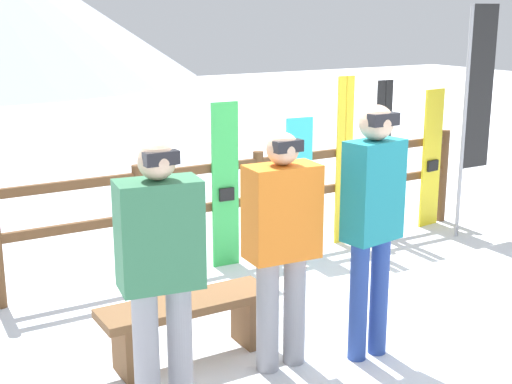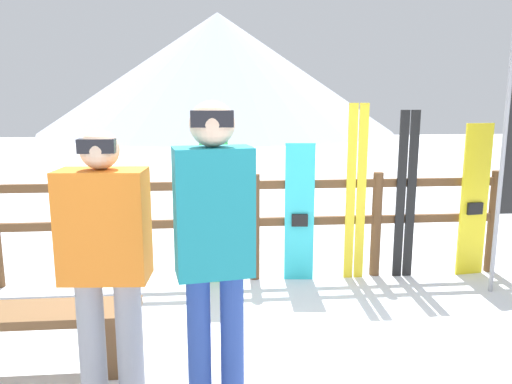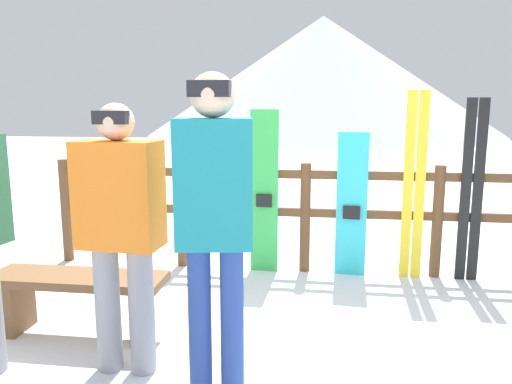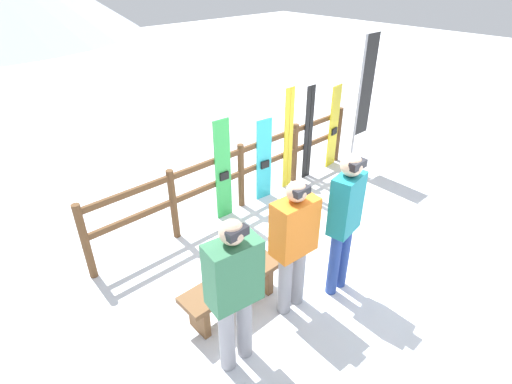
# 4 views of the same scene
# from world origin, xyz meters

# --- Properties ---
(ground_plane) EXTENTS (40.00, 40.00, 0.00)m
(ground_plane) POSITION_xyz_m (0.00, 0.00, 0.00)
(ground_plane) COLOR white
(fence) EXTENTS (5.01, 0.10, 1.06)m
(fence) POSITION_xyz_m (0.00, 1.75, 0.63)
(fence) COLOR brown
(fence) RESTS_ON ground
(bench) EXTENTS (1.22, 0.36, 0.44)m
(bench) POSITION_xyz_m (-1.51, 0.16, 0.32)
(bench) COLOR brown
(bench) RESTS_ON ground
(person_plaid_green) EXTENTS (0.51, 0.33, 1.66)m
(person_plaid_green) POSITION_xyz_m (-1.92, -0.37, 0.95)
(person_plaid_green) COLOR gray
(person_plaid_green) RESTS_ON ground
(person_teal) EXTENTS (0.43, 0.28, 1.77)m
(person_teal) POSITION_xyz_m (-0.40, -0.43, 1.05)
(person_teal) COLOR navy
(person_teal) RESTS_ON ground
(person_orange) EXTENTS (0.49, 0.29, 1.62)m
(person_orange) POSITION_xyz_m (-1.01, -0.25, 0.93)
(person_orange) COLOR gray
(person_orange) RESTS_ON ground
(snowboard_green) EXTENTS (0.27, 0.07, 1.56)m
(snowboard_green) POSITION_xyz_m (-0.39, 1.69, 0.78)
(snowboard_green) COLOR green
(snowboard_green) RESTS_ON ground
(snowboard_cyan) EXTENTS (0.29, 0.08, 1.36)m
(snowboard_cyan) POSITION_xyz_m (0.43, 1.69, 0.67)
(snowboard_cyan) COLOR #2DBFCC
(snowboard_cyan) RESTS_ON ground
(ski_pair_yellow) EXTENTS (0.19, 0.02, 1.73)m
(ski_pair_yellow) POSITION_xyz_m (0.99, 1.70, 0.87)
(ski_pair_yellow) COLOR yellow
(ski_pair_yellow) RESTS_ON ground
(ski_pair_black) EXTENTS (0.19, 0.02, 1.67)m
(ski_pair_black) POSITION_xyz_m (1.50, 1.70, 0.83)
(ski_pair_black) COLOR black
(ski_pair_black) RESTS_ON ground
(snowboard_yellow) EXTENTS (0.30, 0.08, 1.54)m
(snowboard_yellow) POSITION_xyz_m (2.20, 1.69, 0.76)
(snowboard_yellow) COLOR yellow
(snowboard_yellow) RESTS_ON ground
(rental_flag) EXTENTS (0.40, 0.04, 2.43)m
(rental_flag) POSITION_xyz_m (2.30, 1.23, 1.46)
(rental_flag) COLOR #99999E
(rental_flag) RESTS_ON ground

